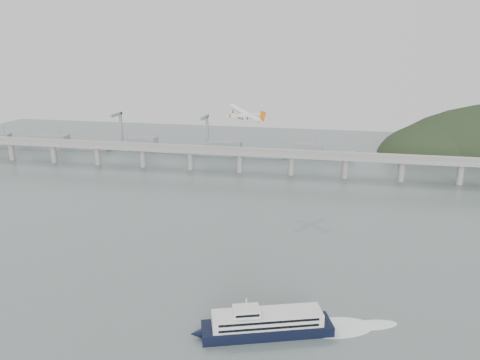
# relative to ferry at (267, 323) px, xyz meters

# --- Properties ---
(ground) EXTENTS (900.00, 900.00, 0.00)m
(ground) POSITION_rel_ferry_xyz_m (-34.32, 54.43, -4.79)
(ground) COLOR slate
(ground) RESTS_ON ground
(bridge) EXTENTS (800.00, 22.00, 23.90)m
(bridge) POSITION_rel_ferry_xyz_m (-35.47, 254.43, 12.86)
(bridge) COLOR gray
(bridge) RESTS_ON ground
(distant_fleet) EXTENTS (453.00, 60.90, 40.00)m
(distant_fleet) POSITION_rel_ferry_xyz_m (-189.68, 319.51, 1.43)
(distant_fleet) COLOR gray
(distant_fleet) RESTS_ON ground
(ferry) EXTENTS (90.59, 38.67, 17.66)m
(ferry) POSITION_rel_ferry_xyz_m (0.00, 0.00, 0.00)
(ferry) COLOR black
(ferry) RESTS_ON ground
(airliner) EXTENTS (34.00, 32.46, 13.41)m
(airliner) POSITION_rel_ferry_xyz_m (-40.13, 159.11, 66.80)
(airliner) COLOR white
(airliner) RESTS_ON ground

